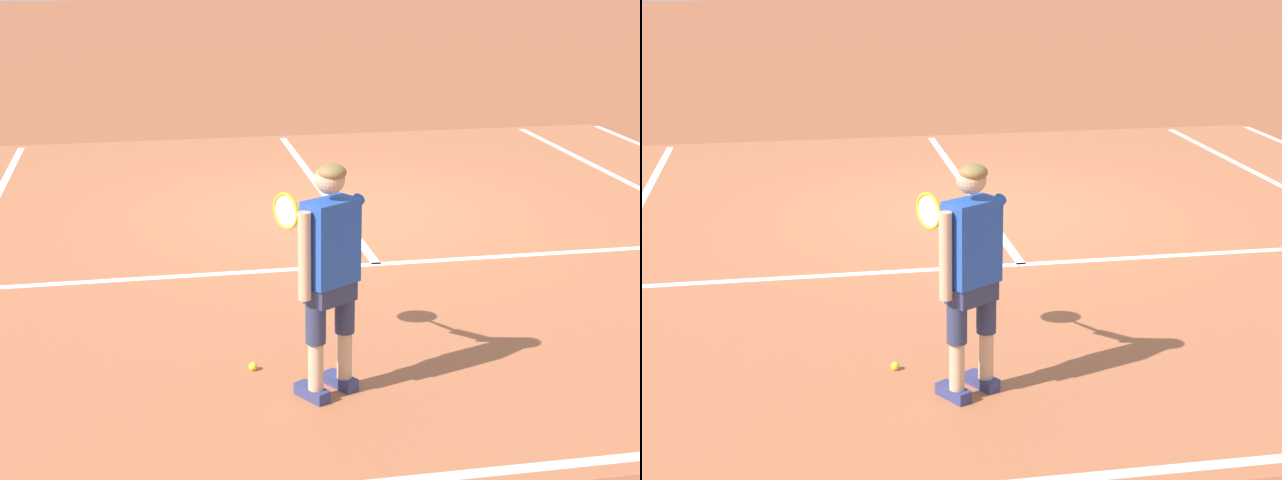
# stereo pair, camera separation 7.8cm
# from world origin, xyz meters

# --- Properties ---
(ground_plane) EXTENTS (80.00, 80.00, 0.00)m
(ground_plane) POSITION_xyz_m (0.00, 0.00, 0.00)
(ground_plane) COLOR #9E5133
(court_inner_surface) EXTENTS (10.98, 10.77, 0.00)m
(court_inner_surface) POSITION_xyz_m (0.00, -0.76, 0.00)
(court_inner_surface) COLOR #B2603D
(court_inner_surface) RESTS_ON ground
(line_baseline) EXTENTS (10.98, 0.10, 0.01)m
(line_baseline) POSITION_xyz_m (0.00, -5.95, 0.00)
(line_baseline) COLOR white
(line_baseline) RESTS_ON ground
(line_service) EXTENTS (8.23, 0.10, 0.01)m
(line_service) POSITION_xyz_m (0.00, -1.98, 0.00)
(line_service) COLOR white
(line_service) RESTS_ON ground
(line_centre_service) EXTENTS (0.10, 6.40, 0.01)m
(line_centre_service) POSITION_xyz_m (0.00, 1.22, 0.00)
(line_centre_service) COLOR white
(line_centre_service) RESTS_ON ground
(tennis_player) EXTENTS (0.55, 1.22, 1.71)m
(tennis_player) POSITION_xyz_m (-1.03, -4.69, 0.99)
(tennis_player) COLOR navy
(tennis_player) RESTS_ON ground
(tennis_ball_near_feet) EXTENTS (0.07, 0.07, 0.07)m
(tennis_ball_near_feet) POSITION_xyz_m (-1.52, -4.22, 0.03)
(tennis_ball_near_feet) COLOR #CCE02D
(tennis_ball_near_feet) RESTS_ON ground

